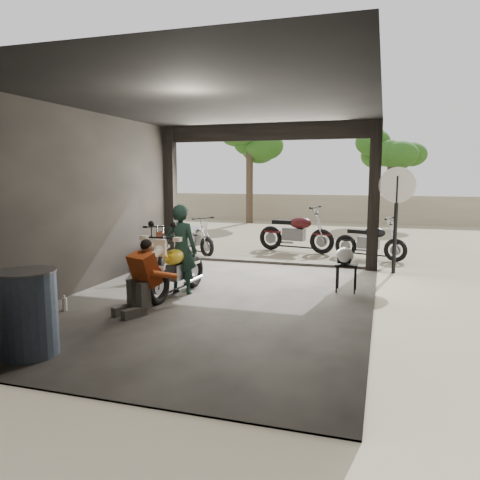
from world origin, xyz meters
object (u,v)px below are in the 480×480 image
Objects in this scene: outside_bike_c at (370,238)px; rider at (182,250)px; main_bike at (177,264)px; sign_post at (396,203)px; oil_drum at (28,314)px; outside_bike_b at (296,229)px; helmet at (345,256)px; stool at (347,268)px; left_bike at (161,247)px; mechanic at (138,279)px; outside_bike_a at (194,235)px.

outside_bike_c is 1.00× the size of rider.
main_bike is 0.28m from rider.
oil_drum is at bearing -128.00° from sign_post.
sign_post is at bearing -119.38° from outside_bike_b.
helmet is at bearing -168.01° from outside_bike_c.
outside_bike_b is (1.10, 5.20, 0.08)m from main_bike.
rider is 2.92m from stool.
left_bike is 4.07m from outside_bike_b.
main_bike is 0.74× the size of sign_post.
rider is 1.46× the size of mechanic.
sign_post is at bearing 56.13° from oil_drum.
left_bike is 2.15m from rider.
outside_bike_a is at bearing 144.85° from stool.
main_bike is 2.24m from left_bike.
outside_bike_c is 1.59× the size of oil_drum.
left_bike is 5.11m from outside_bike_c.
outside_bike_c is (1.96, -0.57, -0.10)m from outside_bike_b.
outside_bike_a is at bearing 127.66° from mechanic.
helmet is at bearing 51.73° from oil_drum.
rider reaches higher than mechanic.
stool is (2.74, 0.96, -0.34)m from rider.
left_bike is 1.41× the size of mechanic.
left_bike is 0.82× the size of outside_bike_b.
main_bike is at bearing -128.22° from outside_bike_a.
rider is at bearing 108.90° from mechanic.
rider reaches higher than left_bike.
outside_bike_a is (-0.15, 2.16, -0.01)m from left_bike.
outside_bike_a is at bearing 151.22° from helmet.
outside_bike_b is 4.42m from stool.
helmet is at bearing -153.66° from rider.
helmet is at bearing -117.58° from sign_post.
oil_drum is at bearing -128.24° from stool.
outside_bike_b reaches higher than outside_bike_c.
oil_drum reaches higher than stool.
rider is 3.04× the size of stool.
oil_drum is (0.91, -7.02, -0.01)m from outside_bike_a.
rider is 0.70× the size of sign_post.
helmet is (4.11, -2.97, 0.16)m from outside_bike_a.
helmet is (1.62, -4.14, 0.04)m from outside_bike_b.
outside_bike_a is 4.14m from rider.
left_bike is at bearing 134.40° from mechanic.
rider is at bearing 179.08° from outside_bike_b.
oil_drum is (-0.39, -1.82, -0.04)m from mechanic.
outside_bike_c is (4.44, 0.60, 0.03)m from outside_bike_a.
mechanic reaches higher than stool.
outside_bike_b is (2.49, 1.17, 0.13)m from outside_bike_a.
main_bike reaches higher than outside_bike_a.
left_bike is at bearing 98.98° from oil_drum.
oil_drum is at bearing -121.19° from helmet.
outside_bike_c reaches higher than oil_drum.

